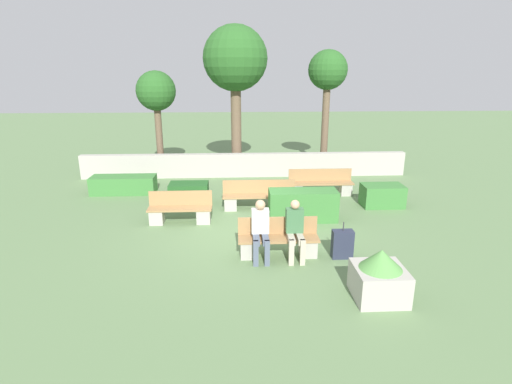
% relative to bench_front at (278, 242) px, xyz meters
% --- Properties ---
extents(ground_plane, '(60.00, 60.00, 0.00)m').
position_rel_bench_front_xyz_m(ground_plane, '(-0.57, 1.42, -0.32)').
color(ground_plane, '#607F51').
extents(perimeter_wall, '(12.47, 0.30, 0.91)m').
position_rel_bench_front_xyz_m(perimeter_wall, '(-0.57, 6.93, 0.14)').
color(perimeter_wall, '#ADA89E').
rests_on(perimeter_wall, ground_plane).
extents(bench_front, '(1.79, 0.48, 0.84)m').
position_rel_bench_front_xyz_m(bench_front, '(0.00, 0.00, 0.00)').
color(bench_front, '#A37A4C').
rests_on(bench_front, ground_plane).
extents(bench_left_side, '(2.11, 0.49, 0.84)m').
position_rel_bench_front_xyz_m(bench_left_side, '(1.88, 4.44, 0.01)').
color(bench_left_side, '#A37A4C').
rests_on(bench_left_side, ground_plane).
extents(bench_right_side, '(1.72, 0.48, 0.84)m').
position_rel_bench_front_xyz_m(bench_right_side, '(-2.45, 2.14, -0.00)').
color(bench_right_side, '#A37A4C').
rests_on(bench_right_side, ground_plane).
extents(bench_back, '(2.17, 0.48, 0.84)m').
position_rel_bench_front_xyz_m(bench_back, '(-0.24, 3.16, 0.01)').
color(bench_back, '#A37A4C').
rests_on(bench_back, ground_plane).
extents(person_seated_man, '(0.38, 0.64, 1.31)m').
position_rel_bench_front_xyz_m(person_seated_man, '(0.35, -0.14, 0.40)').
color(person_seated_man, '#B2A893').
rests_on(person_seated_man, ground_plane).
extents(person_seated_woman, '(0.38, 0.64, 1.32)m').
position_rel_bench_front_xyz_m(person_seated_woman, '(-0.41, -0.14, 0.41)').
color(person_seated_woman, '#515B70').
rests_on(person_seated_woman, ground_plane).
extents(hedge_block_near_left, '(2.12, 0.73, 0.59)m').
position_rel_bench_front_xyz_m(hedge_block_near_left, '(-4.70, 4.94, -0.02)').
color(hedge_block_near_left, '#3D7A38').
rests_on(hedge_block_near_left, ground_plane).
extents(hedge_block_near_right, '(1.23, 0.75, 0.66)m').
position_rel_bench_front_xyz_m(hedge_block_near_right, '(3.51, 3.21, 0.01)').
color(hedge_block_near_right, '#3D7A38').
rests_on(hedge_block_near_right, ground_plane).
extents(hedge_block_mid_left, '(1.18, 0.70, 0.67)m').
position_rel_bench_front_xyz_m(hedge_block_mid_left, '(-2.38, 3.69, 0.02)').
color(hedge_block_mid_left, '#235623').
rests_on(hedge_block_mid_left, ground_plane).
extents(hedge_block_mid_right, '(1.86, 0.71, 0.85)m').
position_rel_bench_front_xyz_m(hedge_block_mid_right, '(0.90, 2.17, 0.11)').
color(hedge_block_mid_right, '#3D7A38').
rests_on(hedge_block_mid_right, ground_plane).
extents(planter_corner_left, '(0.90, 0.90, 0.95)m').
position_rel_bench_front_xyz_m(planter_corner_left, '(1.64, -1.83, 0.12)').
color(planter_corner_left, '#ADA89E').
rests_on(planter_corner_left, ground_plane).
extents(suitcase, '(0.46, 0.24, 0.84)m').
position_rel_bench_front_xyz_m(suitcase, '(1.40, -0.19, 0.00)').
color(suitcase, '#282D42').
rests_on(suitcase, ground_plane).
extents(tree_leftmost, '(1.51, 1.51, 3.97)m').
position_rel_bench_front_xyz_m(tree_leftmost, '(-3.93, 7.72, 2.80)').
color(tree_leftmost, brown).
rests_on(tree_leftmost, ground_plane).
extents(tree_center_left, '(2.43, 2.43, 5.61)m').
position_rel_bench_front_xyz_m(tree_center_left, '(-0.89, 7.58, 3.98)').
color(tree_center_left, brown).
rests_on(tree_center_left, ground_plane).
extents(tree_center_right, '(1.55, 1.55, 4.76)m').
position_rel_bench_front_xyz_m(tree_center_right, '(2.75, 8.12, 3.50)').
color(tree_center_right, brown).
rests_on(tree_center_right, ground_plane).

